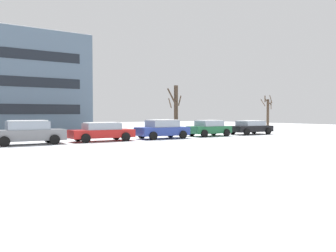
{
  "coord_description": "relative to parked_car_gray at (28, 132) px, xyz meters",
  "views": [
    {
      "loc": [
        0.01,
        -13.66,
        1.99
      ],
      "look_at": [
        12.77,
        5.72,
        1.16
      ],
      "focal_mm": 36.73,
      "sensor_mm": 36.0,
      "label": 1
    }
  ],
  "objects": [
    {
      "name": "tree_far_left",
      "position": [
        13.61,
        2.94,
        1.62
      ],
      "size": [
        1.33,
        1.44,
        4.62
      ],
      "color": "#423326",
      "rests_on": "ground"
    },
    {
      "name": "parked_car_gray",
      "position": [
        0.0,
        0.0,
        0.0
      ],
      "size": [
        4.59,
        2.07,
        1.57
      ],
      "color": "slate",
      "rests_on": "ground"
    },
    {
      "name": "tree_far_right",
      "position": [
        27.18,
        3.67,
        1.3
      ],
      "size": [
        1.4,
        1.47,
        4.15
      ],
      "color": "#423326",
      "rests_on": "ground"
    },
    {
      "name": "parked_car_green",
      "position": [
        15.17,
        -0.02,
        -0.06
      ],
      "size": [
        3.86,
        2.13,
        1.43
      ],
      "color": "#1E6038",
      "rests_on": "ground"
    },
    {
      "name": "parked_car_black",
      "position": [
        20.23,
        -0.18,
        -0.1
      ],
      "size": [
        4.41,
        2.19,
        1.34
      ],
      "color": "black",
      "rests_on": "ground"
    },
    {
      "name": "parked_car_red",
      "position": [
        5.06,
        -0.03,
        -0.08
      ],
      "size": [
        4.63,
        2.07,
        1.37
      ],
      "color": "red",
      "rests_on": "ground"
    },
    {
      "name": "parked_car_blue",
      "position": [
        10.11,
        -0.24,
        -0.02
      ],
      "size": [
        4.24,
        2.2,
        1.53
      ],
      "color": "#283D93",
      "rests_on": "ground"
    },
    {
      "name": "building_far_left",
      "position": [
        1.25,
        13.42,
        4.05
      ],
      "size": [
        13.0,
        9.49,
        9.7
      ],
      "color": "slate",
      "rests_on": "ground"
    }
  ]
}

